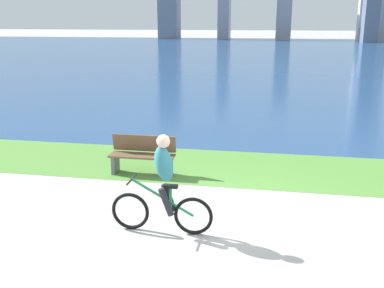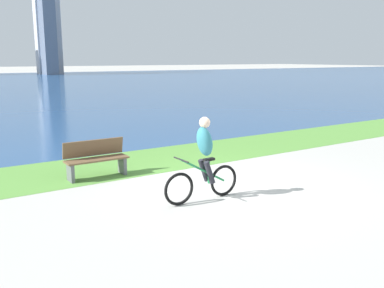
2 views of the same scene
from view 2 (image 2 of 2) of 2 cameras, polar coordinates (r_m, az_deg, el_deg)
ground_plane at (r=9.64m, az=5.24°, el=-5.65°), size 300.00×300.00×0.00m
grass_strip_bayside at (r=12.22m, az=-4.11°, el=-1.94°), size 120.00×2.76×0.01m
cyclist_lead at (r=8.48m, az=1.59°, el=-2.11°), size 1.75×0.52×1.70m
bench_near_path at (r=10.48m, az=-12.74°, el=-1.95°), size 1.50×0.47×0.90m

